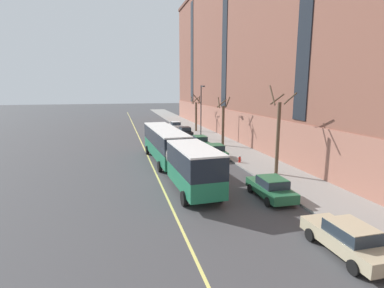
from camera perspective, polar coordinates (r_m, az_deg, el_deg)
name	(u,v)px	position (r m, az deg, el deg)	size (l,w,h in m)	color
ground_plane	(175,178)	(26.14, -3.32, -6.40)	(260.00, 260.00, 0.00)	#424244
sidewalk	(258,162)	(31.81, 12.48, -3.40)	(5.01, 160.00, 0.15)	gray
apartment_facade	(363,20)	(33.85, 29.80, 19.82)	(15.20, 110.00, 27.70)	brown
city_bus	(173,150)	(27.61, -3.60, -1.06)	(3.66, 19.77, 3.55)	#1E704C
parked_car_green_0	(271,188)	(21.83, 14.80, -8.06)	(2.07, 4.58, 1.56)	#23603D
parked_car_champagne_1	(348,239)	(16.21, 27.52, -15.68)	(1.97, 4.69, 1.56)	#BCAD89
parked_car_white_2	(175,126)	(55.76, -3.17, 3.52)	(1.95, 4.62, 1.56)	silver
parked_car_green_3	(215,151)	(33.23, 4.40, -1.33)	(2.11, 4.60, 1.56)	#23603D
parked_car_green_4	(200,142)	(38.98, 1.45, 0.47)	(1.93, 4.75, 1.56)	#23603D
parked_car_black_5	(185,132)	(47.89, -1.37, 2.37)	(2.00, 4.31, 1.56)	black
street_tree_mid_block	(278,133)	(26.95, 16.10, 2.10)	(1.89, 1.95, 7.73)	brown
street_tree_far_uptown	(223,122)	(39.59, 5.93, 4.19)	(1.50, 1.42, 6.40)	brown
street_tree_far_downtown	(196,113)	(52.75, 0.78, 5.92)	(1.58, 1.54, 6.50)	brown
street_lamp	(201,107)	(44.32, 1.80, 7.06)	(0.36, 1.48, 7.89)	#2D2D30
fire_hydrant	(240,159)	(31.02, 9.06, -2.85)	(0.42, 0.24, 0.72)	red
lane_centerline	(154,170)	(28.79, -7.24, -4.86)	(0.16, 140.00, 0.01)	#E0D66B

